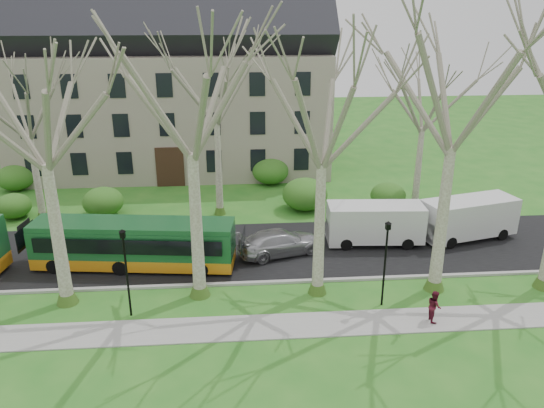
{
  "coord_description": "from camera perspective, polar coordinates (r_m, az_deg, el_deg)",
  "views": [
    {
      "loc": [
        -1.06,
        -22.91,
        13.7
      ],
      "look_at": [
        0.96,
        3.0,
        3.89
      ],
      "focal_mm": 35.0,
      "sensor_mm": 36.0,
      "label": 1
    }
  ],
  "objects": [
    {
      "name": "van_b",
      "position": [
        34.76,
        20.39,
        -1.52
      ],
      "size": [
        6.17,
        3.49,
        2.54
      ],
      "primitive_type": null,
      "rotation": [
        0.0,
        0.0,
        0.25
      ],
      "color": "silver",
      "rests_on": "road"
    },
    {
      "name": "sedan",
      "position": [
        30.78,
        0.89,
        -4.13
      ],
      "size": [
        5.39,
        3.49,
        1.45
      ],
      "primitive_type": "imported",
      "rotation": [
        0.0,
        0.0,
        1.89
      ],
      "color": "#A0A0A4",
      "rests_on": "road"
    },
    {
      "name": "hedges",
      "position": [
        39.2,
        -9.5,
        1.49
      ],
      "size": [
        30.6,
        8.6,
        2.0
      ],
      "color": "#164E17",
      "rests_on": "ground"
    },
    {
      "name": "bus_follow",
      "position": [
        30.04,
        -14.62,
        -4.14
      ],
      "size": [
        11.12,
        3.59,
        2.73
      ],
      "primitive_type": null,
      "rotation": [
        0.0,
        0.0,
        -0.12
      ],
      "color": "#175026",
      "rests_on": "road"
    },
    {
      "name": "building",
      "position": [
        47.5,
        -10.7,
        13.53
      ],
      "size": [
        26.5,
        12.2,
        16.0
      ],
      "color": "gray",
      "rests_on": "ground"
    },
    {
      "name": "van_a",
      "position": [
        32.47,
        11.0,
        -2.17
      ],
      "size": [
        5.8,
        2.42,
        2.48
      ],
      "primitive_type": null,
      "rotation": [
        0.0,
        0.0,
        -0.06
      ],
      "color": "silver",
      "rests_on": "road"
    },
    {
      "name": "ground",
      "position": [
        26.71,
        -1.58,
        -10.18
      ],
      "size": [
        120.0,
        120.0,
        0.0
      ],
      "primitive_type": "plane",
      "color": "#276C1F",
      "rests_on": "ground"
    },
    {
      "name": "sidewalk",
      "position": [
        24.58,
        -1.26,
        -13.1
      ],
      "size": [
        70.0,
        2.0,
        0.06
      ],
      "primitive_type": "cube",
      "color": "gray",
      "rests_on": "ground"
    },
    {
      "name": "curb",
      "position": [
        27.97,
        -1.74,
        -8.48
      ],
      "size": [
        80.0,
        0.25,
        0.14
      ],
      "primitive_type": "cube",
      "color": "#A5A39E",
      "rests_on": "ground"
    },
    {
      "name": "tree_row_far",
      "position": [
        34.77,
        -4.84,
        7.82
      ],
      "size": [
        33.0,
        7.0,
        12.0
      ],
      "color": "gray",
      "rests_on": "ground"
    },
    {
      "name": "road",
      "position": [
        31.54,
        -2.1,
        -5.01
      ],
      "size": [
        80.0,
        8.0,
        0.06
      ],
      "primitive_type": "cube",
      "color": "black",
      "rests_on": "ground"
    },
    {
      "name": "pedestrian_b",
      "position": [
        25.69,
        17.06,
        -10.44
      ],
      "size": [
        0.59,
        0.75,
        1.5
      ],
      "primitive_type": "imported",
      "rotation": [
        0.0,
        0.0,
        1.54
      ],
      "color": "#531322",
      "rests_on": "sidewalk"
    },
    {
      "name": "tree_row_verge",
      "position": [
        24.18,
        -1.77,
        4.59
      ],
      "size": [
        49.0,
        7.0,
        14.0
      ],
      "color": "gray",
      "rests_on": "ground"
    },
    {
      "name": "lamp_row",
      "position": [
        24.59,
        -1.51,
        -6.22
      ],
      "size": [
        36.22,
        0.22,
        4.3
      ],
      "color": "black",
      "rests_on": "ground"
    }
  ]
}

